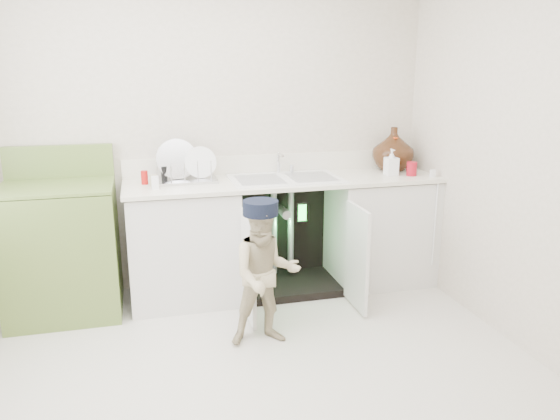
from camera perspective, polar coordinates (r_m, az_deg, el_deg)
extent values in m
plane|color=#BEB6A6|center=(3.32, -3.38, -16.91)|extent=(3.50, 3.50, 0.00)
cube|color=beige|center=(4.33, -7.55, 8.17)|extent=(3.50, 2.50, 0.02)
cube|color=beige|center=(1.46, 7.45, -5.09)|extent=(3.50, 2.50, 0.02)
cube|color=beige|center=(3.62, 24.72, 5.64)|extent=(2.50, 3.00, 0.02)
cube|color=silver|center=(4.19, -10.04, -3.65)|extent=(0.80, 0.60, 0.86)
cube|color=silver|center=(4.59, 10.29, -2.05)|extent=(0.80, 0.60, 0.86)
cube|color=black|center=(4.57, -0.29, -1.86)|extent=(0.80, 0.06, 0.86)
cube|color=black|center=(4.46, 0.58, -7.76)|extent=(0.80, 0.60, 0.06)
cylinder|color=gray|center=(4.39, -0.63, -2.30)|extent=(0.05, 0.05, 0.70)
cylinder|color=gray|center=(4.42, 1.13, -2.16)|extent=(0.05, 0.05, 0.70)
cylinder|color=gray|center=(4.31, 0.42, -0.26)|extent=(0.07, 0.18, 0.07)
cube|color=silver|center=(3.79, -3.31, -5.99)|extent=(0.03, 0.40, 0.76)
cube|color=silver|center=(4.01, 8.02, -4.92)|extent=(0.02, 0.40, 0.76)
cube|color=white|center=(4.20, 0.61, 3.05)|extent=(2.44, 0.64, 0.03)
cube|color=white|center=(4.46, -0.37, 4.92)|extent=(2.44, 0.02, 0.15)
cube|color=white|center=(4.20, 0.61, 3.19)|extent=(0.85, 0.55, 0.02)
cube|color=gray|center=(4.15, -2.13, 3.18)|extent=(0.34, 0.40, 0.01)
cube|color=gray|center=(4.26, 3.28, 3.45)|extent=(0.34, 0.40, 0.01)
cylinder|color=silver|center=(4.39, -0.14, 4.96)|extent=(0.03, 0.03, 0.17)
cylinder|color=silver|center=(4.32, 0.06, 5.81)|extent=(0.02, 0.14, 0.02)
cylinder|color=silver|center=(4.43, 1.24, 4.39)|extent=(0.04, 0.04, 0.06)
cylinder|color=white|center=(4.44, 15.90, -1.34)|extent=(0.01, 0.01, 0.70)
cube|color=white|center=(4.43, 15.67, 3.70)|extent=(0.04, 0.02, 0.06)
cube|color=silver|center=(4.19, -10.02, 3.13)|extent=(0.49, 0.33, 0.02)
cylinder|color=silver|center=(4.19, -10.69, 4.32)|extent=(0.30, 0.11, 0.29)
cylinder|color=white|center=(4.19, -8.28, 4.27)|extent=(0.24, 0.06, 0.24)
cylinder|color=silver|center=(4.06, -12.71, 3.82)|extent=(0.01, 0.01, 0.14)
cylinder|color=silver|center=(4.07, -11.33, 3.91)|extent=(0.01, 0.01, 0.14)
cylinder|color=silver|center=(4.08, -9.95, 3.99)|extent=(0.01, 0.01, 0.14)
cylinder|color=silver|center=(4.08, -8.58, 4.07)|extent=(0.01, 0.01, 0.14)
cylinder|color=silver|center=(4.09, -7.21, 4.15)|extent=(0.01, 0.01, 0.14)
imported|color=#4C2915|center=(4.64, 11.75, 6.28)|extent=(0.34, 0.34, 0.36)
imported|color=#FE450D|center=(4.60, 11.80, 5.75)|extent=(0.11, 0.11, 0.28)
imported|color=white|center=(4.42, 11.56, 4.92)|extent=(0.09, 0.10, 0.21)
cylinder|color=#A50E1D|center=(4.45, 13.60, 4.21)|extent=(0.08, 0.08, 0.11)
cylinder|color=#B3120F|center=(4.13, -13.97, 3.31)|extent=(0.05, 0.05, 0.10)
cylinder|color=tan|center=(4.05, -13.06, 3.02)|extent=(0.06, 0.06, 0.08)
cylinder|color=black|center=(4.17, -12.01, 3.68)|extent=(0.04, 0.04, 0.12)
cube|color=white|center=(3.96, -12.93, 2.81)|extent=(0.05, 0.05, 0.09)
cube|color=#5B7433|center=(4.19, -21.76, -4.08)|extent=(0.76, 0.65, 0.92)
cube|color=#5B7433|center=(4.07, -22.40, 2.29)|extent=(0.76, 0.65, 0.02)
cube|color=#5B7433|center=(4.33, -22.09, 4.71)|extent=(0.76, 0.06, 0.24)
cylinder|color=black|center=(3.95, -25.41, 1.52)|extent=(0.17, 0.17, 0.02)
cylinder|color=silver|center=(3.95, -25.43, 1.69)|extent=(0.20, 0.20, 0.01)
cylinder|color=black|center=(4.26, -24.66, 2.48)|extent=(0.17, 0.17, 0.02)
cylinder|color=silver|center=(4.26, -24.68, 2.64)|extent=(0.20, 0.20, 0.01)
cylinder|color=black|center=(3.89, -19.91, 1.91)|extent=(0.17, 0.17, 0.02)
cylinder|color=silver|center=(3.89, -19.93, 2.08)|extent=(0.20, 0.20, 0.01)
cylinder|color=black|center=(4.21, -19.55, 2.85)|extent=(0.17, 0.17, 0.02)
cylinder|color=silver|center=(4.20, -19.56, 3.01)|extent=(0.20, 0.20, 0.01)
imported|color=beige|center=(3.47, -1.54, -6.79)|extent=(0.46, 0.37, 0.93)
cylinder|color=black|center=(3.34, -1.59, 0.18)|extent=(0.23, 0.23, 0.09)
cube|color=black|center=(3.44, -1.91, 0.02)|extent=(0.17, 0.09, 0.01)
cube|color=black|center=(3.93, 2.31, -0.26)|extent=(0.07, 0.01, 0.14)
cube|color=#26F23F|center=(3.93, 2.35, -0.29)|extent=(0.06, 0.00, 0.12)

